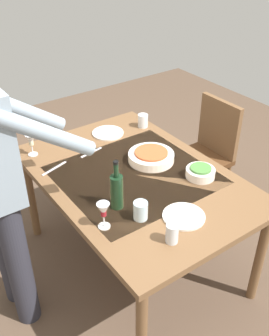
# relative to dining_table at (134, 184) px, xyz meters

# --- Properties ---
(ground_plane) EXTENTS (6.00, 6.00, 0.00)m
(ground_plane) POSITION_rel_dining_table_xyz_m (0.00, 0.00, -0.69)
(ground_plane) COLOR brown
(dining_table) EXTENTS (1.53, 1.04, 0.76)m
(dining_table) POSITION_rel_dining_table_xyz_m (0.00, 0.00, 0.00)
(dining_table) COLOR brown
(dining_table) RESTS_ON ground_plane
(chair_near) EXTENTS (0.40, 0.40, 0.91)m
(chair_near) POSITION_rel_dining_table_xyz_m (0.24, -0.90, -0.16)
(chair_near) COLOR #523019
(chair_near) RESTS_ON ground_plane
(wine_bottle) EXTENTS (0.07, 0.07, 0.30)m
(wine_bottle) POSITION_rel_dining_table_xyz_m (-0.20, 0.26, 0.18)
(wine_bottle) COLOR black
(wine_bottle) RESTS_ON dining_table
(wine_glass_left) EXTENTS (0.07, 0.07, 0.15)m
(wine_glass_left) POSITION_rel_dining_table_xyz_m (-0.30, 0.41, 0.18)
(wine_glass_left) COLOR white
(wine_glass_left) RESTS_ON dining_table
(wine_glass_right) EXTENTS (0.07, 0.07, 0.15)m
(wine_glass_right) POSITION_rel_dining_table_xyz_m (0.59, 0.42, 0.18)
(wine_glass_right) COLOR white
(wine_glass_right) RESTS_ON dining_table
(water_cup_near_left) EXTENTS (0.08, 0.08, 0.10)m
(water_cup_near_left) POSITION_rel_dining_table_xyz_m (0.49, -0.43, 0.12)
(water_cup_near_left) COLOR silver
(water_cup_near_left) RESTS_ON dining_table
(water_cup_near_right) EXTENTS (0.08, 0.08, 0.10)m
(water_cup_near_right) POSITION_rel_dining_table_xyz_m (-0.35, 0.21, 0.12)
(water_cup_near_right) COLOR silver
(water_cup_near_right) RESTS_ON dining_table
(water_cup_far_left) EXTENTS (0.06, 0.06, 0.11)m
(water_cup_far_left) POSITION_rel_dining_table_xyz_m (-0.59, 0.19, 0.12)
(water_cup_far_left) COLOR silver
(water_cup_far_left) RESTS_ON dining_table
(serving_bowl_pasta) EXTENTS (0.30, 0.30, 0.07)m
(serving_bowl_pasta) POSITION_rel_dining_table_xyz_m (0.07, -0.18, 0.10)
(serving_bowl_pasta) COLOR white
(serving_bowl_pasta) RESTS_ON dining_table
(side_bowl_salad) EXTENTS (0.18, 0.18, 0.07)m
(side_bowl_salad) POSITION_rel_dining_table_xyz_m (-0.25, -0.32, 0.10)
(side_bowl_salad) COLOR white
(side_bowl_salad) RESTS_ON dining_table
(dinner_plate_near) EXTENTS (0.23, 0.23, 0.01)m
(dinner_plate_near) POSITION_rel_dining_table_xyz_m (0.55, -0.15, 0.08)
(dinner_plate_near) COLOR white
(dinner_plate_near) RESTS_ON dining_table
(dinner_plate_far) EXTENTS (0.23, 0.23, 0.01)m
(dinner_plate_far) POSITION_rel_dining_table_xyz_m (-0.48, 0.02, 0.08)
(dinner_plate_far) COLOR white
(dinner_plate_far) RESTS_ON dining_table
(table_knife) EXTENTS (0.07, 0.20, 0.00)m
(table_knife) POSITION_rel_dining_table_xyz_m (0.35, 0.38, 0.07)
(table_knife) COLOR silver
(table_knife) RESTS_ON dining_table
(table_fork) EXTENTS (0.05, 0.18, 0.00)m
(table_fork) POSITION_rel_dining_table_xyz_m (0.39, 0.08, 0.07)
(table_fork) COLOR silver
(table_fork) RESTS_ON dining_table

